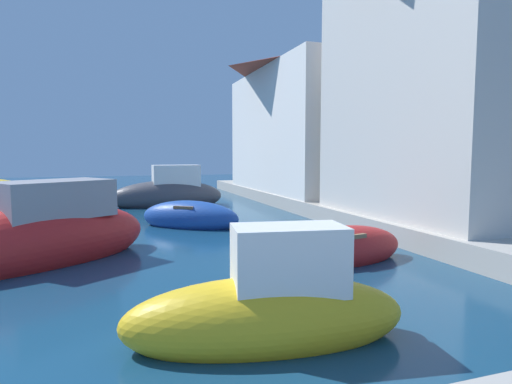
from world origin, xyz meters
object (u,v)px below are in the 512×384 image
at_px(moored_boat_7, 340,249).
at_px(waterfront_building_main, 466,66).
at_px(moored_boat_3, 39,237).
at_px(moored_boat_9, 270,310).
at_px(moored_boat_8, 169,194).
at_px(moored_boat_4, 190,217).
at_px(waterfront_building_annex, 320,119).

bearing_deg(moored_boat_7, waterfront_building_main, 12.47).
bearing_deg(moored_boat_3, moored_boat_9, 89.46).
xyz_separation_m(moored_boat_8, waterfront_building_main, (7.04, -8.62, 4.06)).
relative_size(moored_boat_3, moored_boat_7, 1.57).
bearing_deg(moored_boat_4, waterfront_building_main, -167.06).
xyz_separation_m(moored_boat_3, waterfront_building_main, (10.68, 0.18, 4.03)).
relative_size(moored_boat_9, waterfront_building_annex, 0.35).
distance_m(moored_boat_8, waterfront_building_main, 11.85).
distance_m(waterfront_building_main, waterfront_building_annex, 8.67).
distance_m(moored_boat_3, moored_boat_9, 5.74).
height_order(moored_boat_4, moored_boat_9, moored_boat_9).
bearing_deg(waterfront_building_main, moored_boat_8, 129.25).
distance_m(moored_boat_8, moored_boat_9, 13.64).
bearing_deg(moored_boat_7, waterfront_building_annex, 55.22).
distance_m(moored_boat_9, waterfront_building_main, 10.00).
bearing_deg(waterfront_building_annex, moored_boat_7, -114.94).
bearing_deg(moored_boat_8, moored_boat_3, 66.15).
xyz_separation_m(moored_boat_4, waterfront_building_annex, (7.10, 5.49, 3.53)).
relative_size(moored_boat_8, moored_boat_9, 1.36).
bearing_deg(waterfront_building_main, moored_boat_7, -157.69).
xyz_separation_m(waterfront_building_main, waterfront_building_annex, (-0.00, 8.64, -0.75)).
relative_size(moored_boat_7, waterfront_building_annex, 0.32).
bearing_deg(moored_boat_7, moored_boat_9, -141.21).
height_order(moored_boat_9, waterfront_building_main, waterfront_building_main).
height_order(moored_boat_3, moored_boat_8, moored_boat_8).
distance_m(moored_boat_3, moored_boat_8, 9.52).
distance_m(moored_boat_7, waterfront_building_annex, 12.29).
distance_m(moored_boat_8, waterfront_building_annex, 7.78).
distance_m(moored_boat_7, moored_boat_9, 3.96).
distance_m(moored_boat_7, waterfront_building_main, 6.87).
xyz_separation_m(moored_boat_3, moored_boat_8, (3.64, 8.80, -0.04)).
bearing_deg(moored_boat_3, waterfront_building_main, 147.65).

